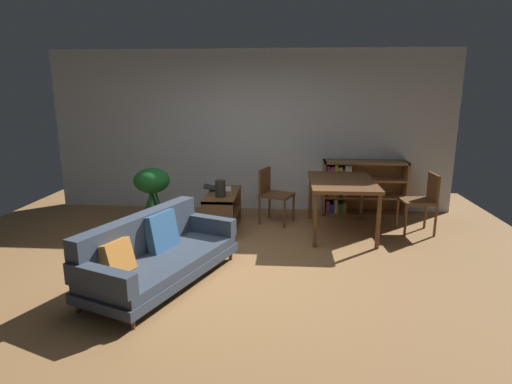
{
  "coord_description": "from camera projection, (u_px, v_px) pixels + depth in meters",
  "views": [
    {
      "loc": [
        0.62,
        -4.5,
        2.03
      ],
      "look_at": [
        0.25,
        0.51,
        0.82
      ],
      "focal_mm": 29.59,
      "sensor_mm": 36.0,
      "label": 1
    }
  ],
  "objects": [
    {
      "name": "ground_plane",
      "position": [
        231.0,
        271.0,
        4.88
      ],
      "size": [
        8.16,
        8.16,
        0.0
      ],
      "primitive_type": "plane",
      "color": "#9E7042"
    },
    {
      "name": "back_wall_panel",
      "position": [
        251.0,
        132.0,
        7.18
      ],
      "size": [
        6.8,
        0.1,
        2.7
      ],
      "primitive_type": "cube",
      "color": "silver",
      "rests_on": "ground_plane"
    },
    {
      "name": "fabric_couch",
      "position": [
        156.0,
        253.0,
        4.55
      ],
      "size": [
        1.43,
        2.05,
        0.72
      ],
      "color": "#56351E",
      "rests_on": "ground_plane"
    },
    {
      "name": "media_console",
      "position": [
        223.0,
        212.0,
        6.29
      ],
      "size": [
        0.44,
        1.05,
        0.56
      ],
      "color": "brown",
      "rests_on": "ground_plane"
    },
    {
      "name": "open_laptop",
      "position": [
        219.0,
        188.0,
        6.43
      ],
      "size": [
        0.46,
        0.36,
        0.06
      ],
      "color": "silver",
      "rests_on": "media_console"
    },
    {
      "name": "desk_speaker",
      "position": [
        220.0,
        189.0,
        5.97
      ],
      "size": [
        0.15,
        0.15,
        0.24
      ],
      "color": "#2D2823",
      "rests_on": "media_console"
    },
    {
      "name": "potted_floor_plant",
      "position": [
        152.0,
        187.0,
        6.16
      ],
      "size": [
        0.52,
        0.52,
        0.94
      ],
      "color": "brown",
      "rests_on": "ground_plane"
    },
    {
      "name": "dining_table",
      "position": [
        342.0,
        185.0,
        6.05
      ],
      "size": [
        0.91,
        1.39,
        0.78
      ],
      "color": "brown",
      "rests_on": "ground_plane"
    },
    {
      "name": "dining_chair_near",
      "position": [
        273.0,
        192.0,
        6.57
      ],
      "size": [
        0.58,
        0.55,
        0.86
      ],
      "color": "brown",
      "rests_on": "ground_plane"
    },
    {
      "name": "dining_chair_far",
      "position": [
        422.0,
        199.0,
        6.09
      ],
      "size": [
        0.49,
        0.44,
        0.87
      ],
      "color": "brown",
      "rests_on": "ground_plane"
    },
    {
      "name": "bookshelf",
      "position": [
        356.0,
        187.0,
        7.06
      ],
      "size": [
        1.37,
        0.36,
        0.9
      ],
      "color": "olive",
      "rests_on": "ground_plane"
    }
  ]
}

